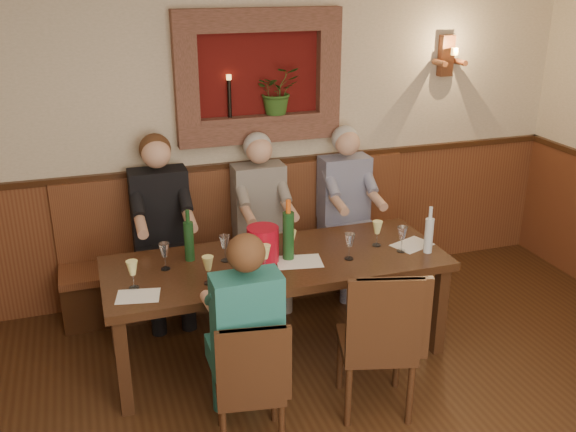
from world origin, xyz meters
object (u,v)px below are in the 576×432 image
at_px(chair_near_left, 250,408).
at_px(person_bench_left, 164,244).
at_px(bench, 244,260).
at_px(person_chair_front, 244,354).
at_px(water_bottle, 429,234).
at_px(person_bench_right, 347,223).
at_px(spittoon_bucket, 263,244).
at_px(dining_table, 277,269).
at_px(wine_bottle_green_a, 288,235).
at_px(chair_near_right, 375,368).
at_px(wine_bottle_green_b, 189,240).
at_px(person_bench_mid, 262,234).

distance_m(chair_near_left, person_bench_left, 1.78).
height_order(bench, person_bench_left, person_bench_left).
height_order(person_chair_front, water_bottle, person_chair_front).
xyz_separation_m(person_bench_right, spittoon_bucket, (-0.99, -0.82, 0.28)).
height_order(dining_table, wine_bottle_green_a, wine_bottle_green_a).
bearing_deg(chair_near_right, bench, 117.82).
height_order(dining_table, wine_bottle_green_b, wine_bottle_green_b).
height_order(person_bench_left, wine_bottle_green_a, person_bench_left).
bearing_deg(water_bottle, person_bench_right, 99.39).
distance_m(dining_table, chair_near_left, 1.08).
distance_m(person_bench_left, spittoon_bucket, 1.04).
xyz_separation_m(bench, chair_near_right, (0.40, -1.75, -0.03)).
xyz_separation_m(person_bench_mid, person_chair_front, (-0.57, -1.62, -0.04)).
bearing_deg(person_bench_right, water_bottle, -80.61).
distance_m(dining_table, person_chair_front, 0.90).
xyz_separation_m(dining_table, chair_near_left, (-0.44, -0.89, -0.42)).
bearing_deg(chair_near_right, water_bottle, 56.50).
bearing_deg(dining_table, person_bench_left, 129.21).
bearing_deg(chair_near_left, person_chair_front, 97.75).
bearing_deg(wine_bottle_green_a, chair_near_left, -120.83).
height_order(chair_near_right, person_chair_front, person_chair_front).
xyz_separation_m(person_bench_right, water_bottle, (0.17, -1.05, 0.29)).
height_order(dining_table, person_bench_left, person_bench_left).
xyz_separation_m(chair_near_left, person_bench_right, (1.34, 1.73, 0.34)).
xyz_separation_m(person_bench_left, water_bottle, (1.75, -1.05, 0.27)).
distance_m(chair_near_left, wine_bottle_green_b, 1.27).
bearing_deg(person_chair_front, wine_bottle_green_a, 55.83).
bearing_deg(person_chair_front, person_bench_mid, 70.44).
height_order(chair_near_right, water_bottle, water_bottle).
distance_m(person_bench_left, wine_bottle_green_b, 0.71).
bearing_deg(wine_bottle_green_b, chair_near_right, -45.70).
relative_size(person_bench_left, person_bench_right, 1.04).
relative_size(person_bench_left, person_chair_front, 1.10).
bearing_deg(bench, wine_bottle_green_a, -84.92).
bearing_deg(spittoon_bucket, person_chair_front, -113.59).
bearing_deg(spittoon_bucket, water_bottle, -11.08).
bearing_deg(dining_table, chair_near_left, -116.51).
relative_size(person_bench_mid, person_bench_right, 1.00).
xyz_separation_m(chair_near_left, wine_bottle_green_b, (-0.13, 1.08, 0.65)).
xyz_separation_m(person_bench_right, wine_bottle_green_a, (-0.82, -0.84, 0.34)).
height_order(person_bench_mid, wine_bottle_green_b, person_bench_mid).
relative_size(chair_near_left, wine_bottle_green_b, 2.34).
height_order(person_bench_mid, wine_bottle_green_a, person_bench_mid).
xyz_separation_m(spittoon_bucket, wine_bottle_green_a, (0.18, -0.02, 0.06)).
height_order(person_bench_left, spittoon_bucket, person_bench_left).
height_order(chair_near_left, spittoon_bucket, spittoon_bucket).
bearing_deg(wine_bottle_green_a, water_bottle, -11.89).
xyz_separation_m(wine_bottle_green_a, water_bottle, (0.99, -0.21, -0.04)).
bearing_deg(bench, person_bench_mid, -38.64).
height_order(person_bench_mid, spittoon_bucket, person_bench_mid).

